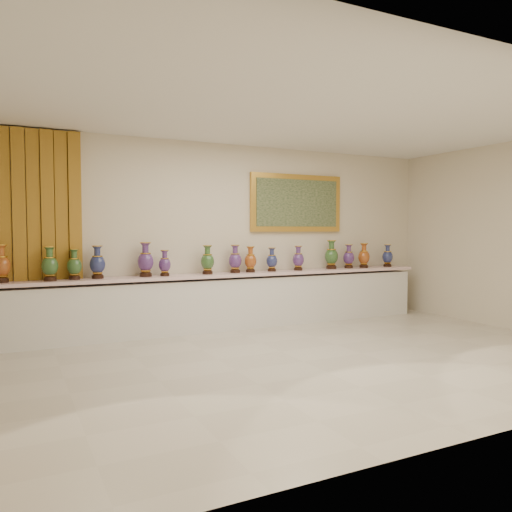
{
  "coord_description": "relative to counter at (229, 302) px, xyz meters",
  "views": [
    {
      "loc": [
        -3.17,
        -5.09,
        1.6
      ],
      "look_at": [
        0.21,
        1.7,
        1.2
      ],
      "focal_mm": 35.0,
      "sensor_mm": 36.0,
      "label": 1
    }
  ],
  "objects": [
    {
      "name": "vase_10",
      "position": [
        1.3,
        -0.01,
        0.65
      ],
      "size": [
        0.24,
        0.24,
        0.42
      ],
      "rotation": [
        0.0,
        0.0,
        0.25
      ],
      "color": "black",
      "rests_on": "counter"
    },
    {
      "name": "vase_7",
      "position": [
        0.12,
        0.02,
        0.67
      ],
      "size": [
        0.26,
        0.26,
        0.45
      ],
      "rotation": [
        0.0,
        0.0,
        -0.27
      ],
      "color": "black",
      "rests_on": "counter"
    },
    {
      "name": "vase_0",
      "position": [
        -3.26,
        0.02,
        0.69
      ],
      "size": [
        0.27,
        0.27,
        0.5
      ],
      "rotation": [
        0.0,
        0.0,
        -0.15
      ],
      "color": "black",
      "rests_on": "counter"
    },
    {
      "name": "room",
      "position": [
        -2.32,
        0.17,
        1.15
      ],
      "size": [
        8.0,
        8.0,
        8.0
      ],
      "color": "beige",
      "rests_on": "ground"
    },
    {
      "name": "vase_1",
      "position": [
        -2.67,
        -0.05,
        0.68
      ],
      "size": [
        0.23,
        0.23,
        0.47
      ],
      "rotation": [
        0.0,
        0.0,
        -0.04
      ],
      "color": "black",
      "rests_on": "counter"
    },
    {
      "name": "ground",
      "position": [
        0.0,
        -2.27,
        -0.44
      ],
      "size": [
        8.0,
        8.0,
        0.0
      ],
      "primitive_type": "plane",
      "color": "beige",
      "rests_on": "ground"
    },
    {
      "name": "vase_5",
      "position": [
        -1.06,
        -0.03,
        0.64
      ],
      "size": [
        0.19,
        0.19,
        0.39
      ],
      "rotation": [
        0.0,
        0.0,
        -0.06
      ],
      "color": "black",
      "rests_on": "counter"
    },
    {
      "name": "vase_3",
      "position": [
        -2.03,
        0.02,
        0.68
      ],
      "size": [
        0.23,
        0.23,
        0.47
      ],
      "rotation": [
        0.0,
        0.0,
        0.04
      ],
      "color": "black",
      "rests_on": "counter"
    },
    {
      "name": "vase_11",
      "position": [
        2.0,
        0.01,
        0.69
      ],
      "size": [
        0.31,
        0.31,
        0.51
      ],
      "rotation": [
        0.0,
        0.0,
        -0.39
      ],
      "color": "black",
      "rests_on": "counter"
    },
    {
      "name": "vase_6",
      "position": [
        -0.37,
        -0.02,
        0.67
      ],
      "size": [
        0.22,
        0.22,
        0.46
      ],
      "rotation": [
        0.0,
        0.0,
        0.04
      ],
      "color": "black",
      "rests_on": "counter"
    },
    {
      "name": "vase_8",
      "position": [
        0.39,
        0.01,
        0.65
      ],
      "size": [
        0.2,
        0.2,
        0.43
      ],
      "rotation": [
        0.0,
        0.0,
        -0.01
      ],
      "color": "black",
      "rests_on": "counter"
    },
    {
      "name": "vase_2",
      "position": [
        -2.35,
        0.01,
        0.66
      ],
      "size": [
        0.26,
        0.26,
        0.43
      ],
      "rotation": [
        0.0,
        0.0,
        -0.42
      ],
      "color": "black",
      "rests_on": "counter"
    },
    {
      "name": "counter",
      "position": [
        0.0,
        0.0,
        0.0
      ],
      "size": [
        7.28,
        0.48,
        0.9
      ],
      "color": "white",
      "rests_on": "ground"
    },
    {
      "name": "vase_12",
      "position": [
        2.38,
        0.01,
        0.66
      ],
      "size": [
        0.24,
        0.24,
        0.43
      ],
      "rotation": [
        0.0,
        0.0,
        -0.21
      ],
      "color": "black",
      "rests_on": "counter"
    },
    {
      "name": "vase_13",
      "position": [
        2.68,
        -0.05,
        0.67
      ],
      "size": [
        0.25,
        0.25,
        0.45
      ],
      "rotation": [
        0.0,
        0.0,
        -0.24
      ],
      "color": "black",
      "rests_on": "counter"
    },
    {
      "name": "vase_9",
      "position": [
        0.79,
        0.0,
        0.64
      ],
      "size": [
        0.21,
        0.21,
        0.4
      ],
      "rotation": [
        0.0,
        0.0,
        -0.13
      ],
      "color": "black",
      "rests_on": "counter"
    },
    {
      "name": "vase_4",
      "position": [
        -1.34,
        0.01,
        0.69
      ],
      "size": [
        0.29,
        0.29,
        0.51
      ],
      "rotation": [
        0.0,
        0.0,
        0.28
      ],
      "color": "black",
      "rests_on": "counter"
    },
    {
      "name": "vase_14",
      "position": [
        3.26,
        -0.03,
        0.65
      ],
      "size": [
        0.21,
        0.21,
        0.42
      ],
      "rotation": [
        0.0,
        0.0,
        -0.08
      ],
      "color": "black",
      "rests_on": "counter"
    }
  ]
}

